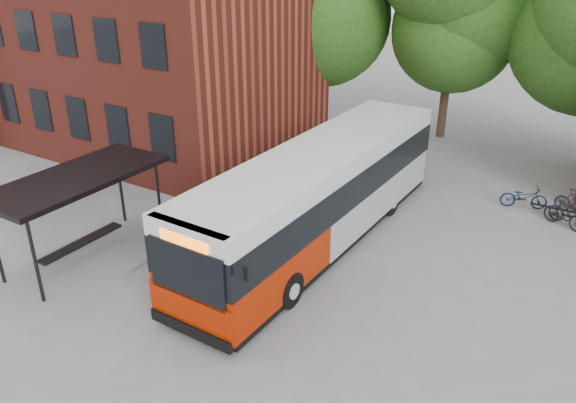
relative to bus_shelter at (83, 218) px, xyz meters
The scene contains 9 objects.
ground 4.83m from the bus_shelter, 12.53° to the left, with size 100.00×100.00×0.00m, color slate.
station_building 13.42m from the bus_shelter, 130.36° to the left, with size 18.40×10.40×8.50m, color maroon, non-canonical shape.
bus_shelter is the anchor object (origin of this frame).
tree_0 17.54m from the bus_shelter, 95.04° to the left, with size 7.92×7.92×11.00m, color #224C14, non-canonical shape.
tree_1 19.19m from the bus_shelter, 73.01° to the left, with size 7.92×7.92×10.40m, color #224C14, non-canonical shape.
city_bus 7.44m from the bus_shelter, 41.26° to the left, with size 2.74×12.84×3.26m, color #A11A00, non-canonical shape.
bicycle_0 15.67m from the bus_shelter, 45.85° to the left, with size 0.59×1.68×0.88m, color #0C193B.
bicycle_1 16.20m from the bus_shelter, 39.77° to the left, with size 0.45×1.58×0.95m, color black.
bicycle_2 16.47m from the bus_shelter, 39.66° to the left, with size 0.62×1.78×0.94m, color #25262C.
Camera 1 is at (8.99, -10.75, 9.19)m, focal length 35.00 mm.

